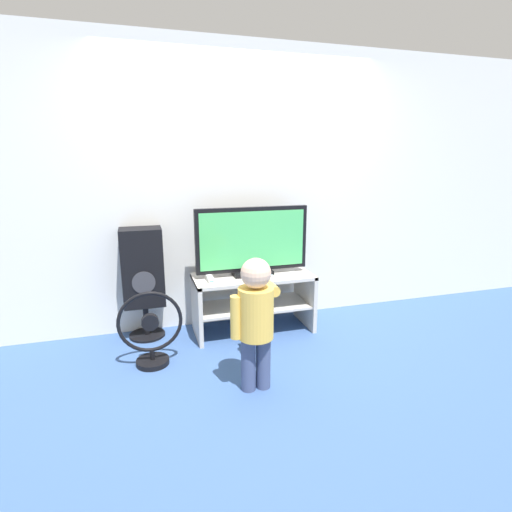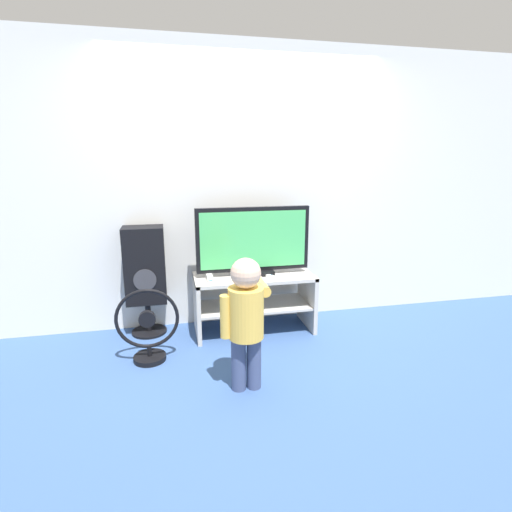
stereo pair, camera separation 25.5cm
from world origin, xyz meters
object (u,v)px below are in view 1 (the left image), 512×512
(game_console, at_px, (210,278))
(floor_fan, at_px, (151,333))
(television, at_px, (252,242))
(speaker_tower, at_px, (143,270))
(child, at_px, (256,313))
(remote_primary, at_px, (291,275))
(remote_secondary, at_px, (271,276))

(game_console, height_order, floor_fan, floor_fan)
(television, height_order, speaker_tower, television)
(child, xyz_separation_m, speaker_tower, (-0.71, 1.09, 0.07))
(television, height_order, game_console, television)
(television, xyz_separation_m, remote_primary, (0.32, -0.15, -0.29))
(remote_primary, bearing_deg, child, -125.37)
(television, bearing_deg, remote_primary, -26.02)
(game_console, xyz_separation_m, remote_primary, (0.73, -0.07, -0.01))
(floor_fan, bearing_deg, remote_primary, 11.64)
(game_console, bearing_deg, television, 11.06)
(remote_primary, bearing_deg, floor_fan, -168.36)
(game_console, bearing_deg, speaker_tower, 159.50)
(remote_secondary, bearing_deg, remote_primary, -6.29)
(game_console, height_order, remote_secondary, game_console)
(child, bearing_deg, floor_fan, 141.45)
(speaker_tower, distance_m, floor_fan, 0.65)
(remote_primary, height_order, speaker_tower, speaker_tower)
(game_console, relative_size, floor_fan, 0.30)
(child, bearing_deg, game_console, 99.95)
(speaker_tower, bearing_deg, remote_secondary, -13.41)
(remote_primary, bearing_deg, remote_secondary, 173.71)
(television, bearing_deg, remote_secondary, -44.98)
(television, bearing_deg, game_console, -168.94)
(child, relative_size, speaker_tower, 0.95)
(television, relative_size, remote_secondary, 7.93)
(game_console, xyz_separation_m, child, (0.15, -0.88, -0.00))
(child, distance_m, speaker_tower, 1.30)
(remote_primary, distance_m, child, 0.99)
(child, bearing_deg, remote_secondary, 64.73)
(game_console, height_order, child, child)
(remote_secondary, relative_size, child, 0.14)
(television, height_order, remote_secondary, television)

